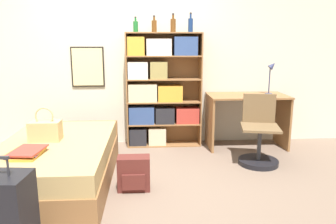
# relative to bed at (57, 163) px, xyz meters

# --- Properties ---
(ground_plane) EXTENTS (14.00, 14.00, 0.00)m
(ground_plane) POSITION_rel_bed_xyz_m (0.65, -0.02, -0.24)
(ground_plane) COLOR #756051
(wall_back) EXTENTS (10.00, 0.09, 2.60)m
(wall_back) POSITION_rel_bed_xyz_m (0.65, 1.52, 1.06)
(wall_back) COLOR beige
(wall_back) RESTS_ON ground_plane
(bed) EXTENTS (1.14, 1.91, 0.48)m
(bed) POSITION_rel_bed_xyz_m (0.00, 0.00, 0.00)
(bed) COLOR olive
(bed) RESTS_ON ground_plane
(handbag) EXTENTS (0.32, 0.19, 0.36)m
(handbag) POSITION_rel_bed_xyz_m (-0.11, 0.05, 0.36)
(handbag) COLOR tan
(handbag) RESTS_ON bed
(book_stack_on_bed) EXTENTS (0.33, 0.38, 0.06)m
(book_stack_on_bed) POSITION_rel_bed_xyz_m (-0.14, -0.44, 0.27)
(book_stack_on_bed) COLOR gold
(book_stack_on_bed) RESTS_ON bed
(bookcase) EXTENTS (1.09, 0.28, 1.66)m
(bookcase) POSITION_rel_bed_xyz_m (1.15, 1.32, 0.59)
(bookcase) COLOR olive
(bookcase) RESTS_ON ground_plane
(bottle_green) EXTENTS (0.07, 0.07, 0.21)m
(bottle_green) POSITION_rel_bed_xyz_m (0.83, 1.33, 1.50)
(bottle_green) COLOR #1E6B2D
(bottle_green) RESTS_ON bookcase
(bottle_brown) EXTENTS (0.07, 0.07, 0.23)m
(bottle_brown) POSITION_rel_bed_xyz_m (1.09, 1.34, 1.50)
(bottle_brown) COLOR brown
(bottle_brown) RESTS_ON bookcase
(bottle_clear) EXTENTS (0.08, 0.08, 0.26)m
(bottle_clear) POSITION_rel_bed_xyz_m (1.36, 1.31, 1.52)
(bottle_clear) COLOR brown
(bottle_clear) RESTS_ON bookcase
(bottle_blue) EXTENTS (0.07, 0.07, 0.27)m
(bottle_blue) POSITION_rel_bed_xyz_m (1.61, 1.33, 1.52)
(bottle_blue) COLOR navy
(bottle_blue) RESTS_ON bookcase
(desk) EXTENTS (1.13, 0.61, 0.77)m
(desk) POSITION_rel_bed_xyz_m (2.43, 1.16, 0.29)
(desk) COLOR olive
(desk) RESTS_ON ground_plane
(desk_lamp) EXTENTS (0.15, 0.10, 0.48)m
(desk_lamp) POSITION_rel_bed_xyz_m (2.77, 1.20, 0.87)
(desk_lamp) COLOR navy
(desk_lamp) RESTS_ON desk
(desk_chair) EXTENTS (0.54, 0.54, 0.87)m
(desk_chair) POSITION_rel_bed_xyz_m (2.39, 0.48, 0.04)
(desk_chair) COLOR black
(desk_chair) RESTS_ON ground_plane
(backpack) EXTENTS (0.34, 0.22, 0.36)m
(backpack) POSITION_rel_bed_xyz_m (0.83, -0.20, -0.06)
(backpack) COLOR #56231E
(backpack) RESTS_ON ground_plane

